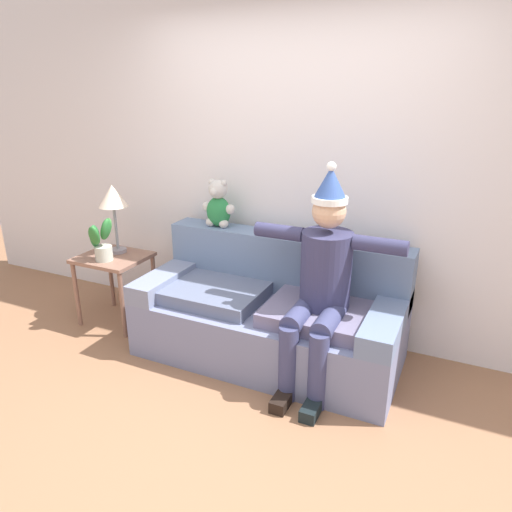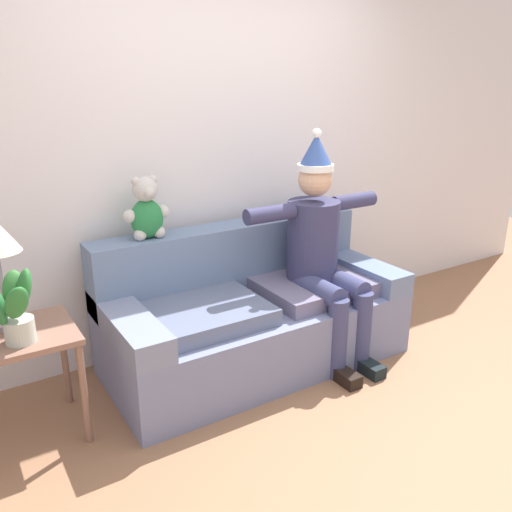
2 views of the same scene
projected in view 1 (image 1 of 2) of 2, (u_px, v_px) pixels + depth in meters
ground_plane at (201, 437)px, 2.79m from camera, size 10.00×10.00×0.00m
back_wall at (299, 167)px, 3.64m from camera, size 7.00×0.10×2.70m
couch at (271, 313)px, 3.55m from camera, size 1.92×0.88×0.87m
person_seated at (321, 278)px, 3.09m from camera, size 1.02×0.77×1.50m
teddy_bear at (218, 206)px, 3.76m from camera, size 0.29×0.17×0.38m
side_table at (114, 267)px, 3.99m from camera, size 0.55×0.48×0.60m
table_lamp at (113, 199)px, 3.89m from camera, size 0.24×0.24×0.58m
potted_plant at (101, 240)px, 3.80m from camera, size 0.22×0.26×0.37m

